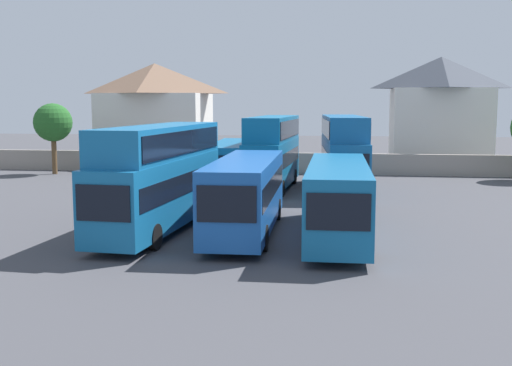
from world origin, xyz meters
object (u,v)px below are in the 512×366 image
object	(u,v)px
bus_2	(246,191)
bus_4	(231,162)
house_terrace_left	(155,113)
bus_3	(338,196)
bus_5	(273,149)
bus_1	(160,172)
bus_6	(343,149)
tree_left_of_lot	(53,123)
house_terrace_centre	(440,111)

from	to	relation	value
bus_2	bus_4	distance (m)	15.49
house_terrace_left	bus_3	bearing A→B (deg)	-60.32
bus_4	bus_5	size ratio (longest dim) A/B	1.02
bus_1	bus_3	xyz separation A→B (m)	(8.35, -0.37, -0.90)
bus_6	house_terrace_left	world-z (taller)	house_terrace_left
bus_1	bus_6	size ratio (longest dim) A/B	1.00
bus_4	tree_left_of_lot	distance (m)	18.13
bus_1	bus_5	world-z (taller)	bus_5
bus_6	house_terrace_centre	size ratio (longest dim) A/B	1.18
bus_1	bus_2	size ratio (longest dim) A/B	1.07
bus_3	house_terrace_centre	distance (m)	34.01
bus_1	bus_4	bearing A→B (deg)	-178.84
bus_1	bus_5	distance (m)	15.46
bus_5	house_terrace_left	distance (m)	21.65
bus_4	bus_6	distance (m)	7.91
house_terrace_centre	tree_left_of_lot	world-z (taller)	house_terrace_centre
house_terrace_centre	bus_5	bearing A→B (deg)	-128.63
house_terrace_left	house_terrace_centre	distance (m)	27.35
house_terrace_left	tree_left_of_lot	bearing A→B (deg)	-121.37
bus_3	house_terrace_left	distance (m)	37.08
bus_2	bus_4	xyz separation A→B (m)	(-3.43, 15.11, -0.11)
bus_1	tree_left_of_lot	distance (m)	27.13
bus_1	house_terrace_centre	bearing A→B (deg)	155.39
bus_4	house_terrace_centre	xyz separation A→B (m)	(16.72, 17.14, 3.38)
house_terrace_left	house_terrace_centre	world-z (taller)	house_terrace_centre
bus_2	bus_4	size ratio (longest dim) A/B	1.01
bus_1	house_terrace_centre	world-z (taller)	house_terrace_centre
bus_1	bus_3	distance (m)	8.40
bus_2	bus_6	size ratio (longest dim) A/B	0.94
bus_4	house_terrace_centre	size ratio (longest dim) A/B	1.09
bus_3	tree_left_of_lot	world-z (taller)	tree_left_of_lot
bus_3	house_terrace_centre	xyz separation A→B (m)	(9.06, 32.61, 3.34)
bus_3	bus_5	distance (m)	16.12
tree_left_of_lot	bus_1	bearing A→B (deg)	-53.99
bus_1	bus_6	world-z (taller)	bus_6
bus_3	tree_left_of_lot	size ratio (longest dim) A/B	1.99
bus_5	tree_left_of_lot	xyz separation A→B (m)	(-19.57, 6.89, 1.49)
house_terrace_left	bus_1	bearing A→B (deg)	-72.60
bus_2	house_terrace_centre	size ratio (longest dim) A/B	1.10
bus_2	bus_6	world-z (taller)	bus_6
bus_1	bus_6	xyz separation A→B (m)	(8.53, 15.24, 0.08)
house_terrace_left	bus_5	bearing A→B (deg)	-50.87
bus_1	house_terrace_left	bearing A→B (deg)	-158.84
house_terrace_left	tree_left_of_lot	world-z (taller)	house_terrace_left
bus_4	house_terrace_centre	world-z (taller)	house_terrace_centre
house_terrace_centre	tree_left_of_lot	distance (m)	34.90
bus_3	bus_6	bearing A→B (deg)	178.64
bus_3	house_terrace_left	world-z (taller)	house_terrace_left
house_terrace_centre	tree_left_of_lot	bearing A→B (deg)	-162.79
bus_2	tree_left_of_lot	distance (m)	29.80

